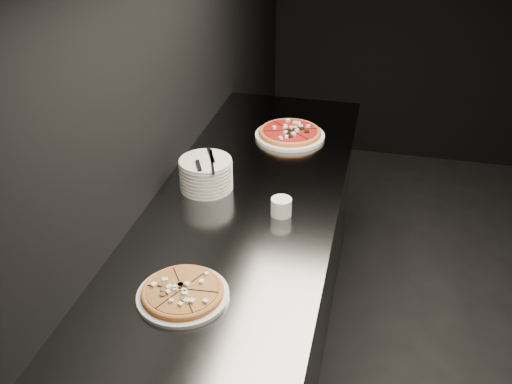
% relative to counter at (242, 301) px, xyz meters
% --- Properties ---
extents(wall_left, '(0.02, 5.00, 2.80)m').
position_rel_counter_xyz_m(wall_left, '(-0.37, 0.00, 0.94)').
color(wall_left, black).
rests_on(wall_left, floor).
extents(counter, '(0.74, 2.44, 0.92)m').
position_rel_counter_xyz_m(counter, '(0.00, 0.00, 0.00)').
color(counter, '#56575D').
rests_on(counter, floor).
extents(pizza_mushroom, '(0.29, 0.29, 0.03)m').
position_rel_counter_xyz_m(pizza_mushroom, '(-0.05, -0.52, 0.48)').
color(pizza_mushroom, silver).
rests_on(pizza_mushroom, counter).
extents(pizza_tomato, '(0.39, 0.39, 0.04)m').
position_rel_counter_xyz_m(pizza_tomato, '(0.07, 0.70, 0.48)').
color(pizza_tomato, silver).
rests_on(pizza_tomato, counter).
extents(plate_stack, '(0.22, 0.22, 0.13)m').
position_rel_counter_xyz_m(plate_stack, '(-0.18, 0.15, 0.52)').
color(plate_stack, silver).
rests_on(plate_stack, counter).
extents(cutlery, '(0.09, 0.23, 0.01)m').
position_rel_counter_xyz_m(cutlery, '(-0.18, 0.13, 0.59)').
color(cutlery, '#B9BBC1').
rests_on(cutlery, plate_stack).
extents(ramekin, '(0.08, 0.08, 0.07)m').
position_rel_counter_xyz_m(ramekin, '(0.16, 0.01, 0.50)').
color(ramekin, silver).
rests_on(ramekin, counter).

